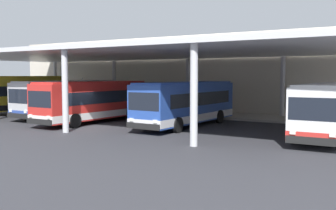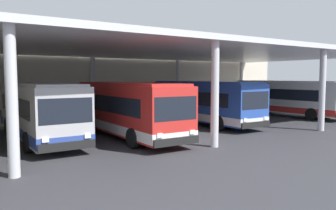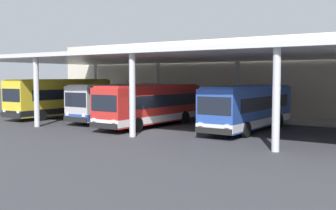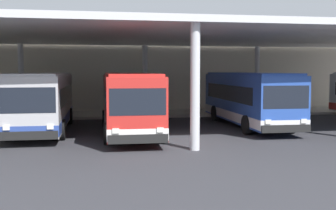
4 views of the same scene
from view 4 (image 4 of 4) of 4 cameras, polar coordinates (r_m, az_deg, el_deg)
ground_plane at (r=20.31m, az=1.88°, el=-4.74°), size 200.00×200.00×0.00m
platform_kerb at (r=31.78m, az=-2.67°, el=-1.16°), size 42.00×4.50×0.18m
station_building_facade at (r=34.84m, az=-3.43°, el=5.44°), size 48.00×1.60×7.59m
canopy_shelter at (r=25.51m, az=-0.77°, el=9.10°), size 40.00×17.00×5.55m
bus_second_bay at (r=24.14m, az=-16.36°, el=0.53°), size 2.85×10.57×3.17m
bus_middle_bay at (r=22.37m, az=-5.25°, el=0.38°), size 2.89×10.58×3.17m
bus_far_bay at (r=25.75m, az=10.65°, el=0.88°), size 2.87×10.58×3.17m
bench_waiting at (r=31.61m, az=-15.32°, el=-0.32°), size 1.80×0.45×0.92m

